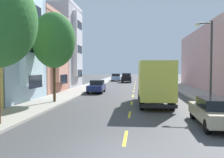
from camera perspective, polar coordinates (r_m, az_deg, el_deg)
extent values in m
plane|color=#424244|center=(37.76, 5.51, -1.83)|extent=(160.00, 160.00, 0.00)
cube|color=#A39E93|center=(36.55, -5.74, -1.87)|extent=(3.20, 120.00, 0.14)
cube|color=#A39E93|center=(36.36, 16.74, -1.99)|extent=(3.20, 120.00, 0.14)
cube|color=yellow|center=(10.08, 3.27, -14.08)|extent=(0.14, 2.20, 0.01)
cube|color=yellow|center=(14.93, 4.30, -8.58)|extent=(0.14, 2.20, 0.01)
cube|color=yellow|center=(19.86, 4.80, -5.80)|extent=(0.14, 2.20, 0.01)
cube|color=yellow|center=(24.82, 5.10, -4.12)|extent=(0.14, 2.20, 0.01)
cube|color=yellow|center=(29.79, 5.30, -3.00)|extent=(0.14, 2.20, 0.01)
cube|color=yellow|center=(34.77, 5.45, -2.20)|extent=(0.14, 2.20, 0.01)
cube|color=yellow|center=(39.75, 5.55, -1.61)|extent=(0.14, 2.20, 0.01)
cube|color=yellow|center=(44.74, 5.64, -1.14)|extent=(0.14, 2.20, 0.01)
cube|color=yellow|center=(49.73, 5.70, -0.77)|extent=(0.14, 2.20, 0.01)
cube|color=yellow|center=(54.72, 5.76, -0.47)|extent=(0.14, 2.20, 0.01)
cube|color=#CAE7FE|center=(21.20, -18.90, 9.08)|extent=(0.55, 3.37, 7.72)
cube|color=#1E232D|center=(20.97, -18.03, -0.59)|extent=(0.04, 2.56, 1.10)
cube|color=#1E232D|center=(21.02, -18.14, 7.52)|extent=(0.04, 2.56, 1.10)
cube|color=#1E232D|center=(21.49, -18.26, 15.43)|extent=(0.04, 2.56, 1.10)
cube|color=#B27560|center=(30.87, -23.54, 5.39)|extent=(12.20, 7.49, 9.05)
cube|color=#E19B83|center=(29.09, -13.31, 15.16)|extent=(0.60, 7.49, 0.44)
cube|color=#E19B83|center=(28.28, -12.21, 6.56)|extent=(0.55, 3.37, 7.06)
cube|color=#1E232D|center=(28.15, -11.57, -0.05)|extent=(0.04, 2.56, 1.10)
cube|color=#1E232D|center=(28.16, -11.62, 5.47)|extent=(0.04, 2.56, 1.10)
cube|color=#1E232D|center=(28.43, -11.67, 10.94)|extent=(0.04, 2.56, 1.10)
cube|color=#A8A8AD|center=(37.72, -17.36, 7.18)|extent=(11.66, 7.49, 12.00)
cube|color=silver|center=(36.92, -9.17, 17.17)|extent=(0.60, 7.49, 0.44)
cube|color=silver|center=(35.77, -8.28, 8.30)|extent=(0.55, 3.37, 9.36)
cube|color=#1E232D|center=(35.52, -7.78, 1.37)|extent=(0.04, 2.56, 1.10)
cube|color=#1E232D|center=(35.63, -7.81, 7.17)|extent=(0.04, 2.56, 1.10)
cube|color=#1E232D|center=(36.10, -7.85, 12.87)|extent=(0.04, 2.56, 1.10)
cylinder|color=#47331E|center=(20.04, -13.87, -0.54)|extent=(0.22, 0.22, 3.38)
ellipsoid|color=#2D6B2D|center=(20.14, -13.97, 9.16)|extent=(3.54, 3.54, 4.57)
cylinder|color=#38383D|center=(19.55, 22.98, 3.65)|extent=(0.16, 0.16, 6.38)
cylinder|color=#38383D|center=(19.70, 21.57, 12.55)|extent=(1.10, 0.10, 0.10)
ellipsoid|color=silver|center=(19.56, 20.12, 12.35)|extent=(0.44, 0.28, 0.20)
cube|color=#D8D84C|center=(18.09, 10.47, -0.17)|extent=(2.51, 5.49, 2.76)
cube|color=#D8D84C|center=(21.95, 9.52, -0.42)|extent=(2.34, 1.95, 2.20)
cube|color=black|center=(22.83, 9.36, 0.91)|extent=(2.02, 0.12, 0.97)
cube|color=black|center=(15.63, 11.32, -6.53)|extent=(2.40, 0.21, 0.24)
cylinder|color=black|center=(22.21, 12.22, -3.72)|extent=(0.30, 0.97, 0.96)
cylinder|color=black|center=(22.05, 6.74, -3.72)|extent=(0.30, 0.97, 0.96)
cylinder|color=black|center=(16.87, 14.51, -5.73)|extent=(0.30, 0.97, 0.96)
cylinder|color=black|center=(16.65, 7.26, -5.78)|extent=(0.30, 0.97, 0.96)
cylinder|color=black|center=(17.94, 13.94, -5.23)|extent=(0.30, 0.97, 0.96)
cylinder|color=black|center=(17.74, 7.13, -5.26)|extent=(0.30, 0.97, 0.96)
cube|color=navy|center=(27.84, -3.76, -2.07)|extent=(1.84, 4.04, 0.62)
cube|color=black|center=(28.27, -3.62, -0.81)|extent=(1.57, 1.72, 0.55)
cylinder|color=black|center=(26.65, -5.82, -2.96)|extent=(0.24, 0.67, 0.66)
cylinder|color=black|center=(26.42, -2.57, -2.99)|extent=(0.24, 0.67, 0.66)
cylinder|color=black|center=(29.32, -4.83, -2.45)|extent=(0.24, 0.67, 0.66)
cylinder|color=black|center=(29.10, -1.88, -2.48)|extent=(0.24, 0.67, 0.66)
cube|color=#333338|center=(61.17, 9.78, 0.51)|extent=(2.00, 5.30, 0.80)
cube|color=black|center=(62.31, 9.72, 1.19)|extent=(1.76, 1.59, 0.60)
cylinder|color=black|center=(63.04, 10.49, 0.20)|extent=(0.22, 0.66, 0.66)
cylinder|color=black|center=(62.93, 8.87, 0.21)|extent=(0.22, 0.66, 0.66)
cylinder|color=black|center=(59.45, 10.74, 0.06)|extent=(0.22, 0.66, 0.66)
cylinder|color=black|center=(59.34, 9.02, 0.07)|extent=(0.22, 0.66, 0.66)
cube|color=orange|center=(38.64, 11.87, -0.62)|extent=(2.09, 4.86, 0.90)
cube|color=black|center=(38.60, 11.88, 0.57)|extent=(1.80, 2.83, 0.70)
cylinder|color=black|center=(40.36, 12.93, -1.13)|extent=(0.24, 0.67, 0.66)
cylinder|color=black|center=(40.24, 10.48, -1.12)|extent=(0.24, 0.67, 0.66)
cylinder|color=black|center=(37.11, 13.37, -1.46)|extent=(0.24, 0.67, 0.66)
cylinder|color=black|center=(36.99, 10.70, -1.44)|extent=(0.24, 0.67, 0.66)
cube|color=#194C28|center=(53.67, 10.50, 0.12)|extent=(1.84, 4.04, 0.62)
cube|color=black|center=(53.17, 10.56, 0.73)|extent=(1.57, 1.72, 0.55)
cylinder|color=black|center=(55.11, 11.14, -0.14)|extent=(0.24, 0.67, 0.66)
cylinder|color=black|center=(54.96, 9.57, -0.13)|extent=(0.24, 0.67, 0.66)
cylinder|color=black|center=(52.41, 11.47, -0.28)|extent=(0.24, 0.67, 0.66)
cylinder|color=black|center=(52.26, 9.82, -0.28)|extent=(0.24, 0.67, 0.66)
cube|color=tan|center=(12.99, 23.89, -7.67)|extent=(1.90, 4.54, 0.60)
cube|color=black|center=(12.70, 24.22, -5.40)|extent=(1.63, 2.19, 0.50)
cylinder|color=black|center=(14.71, 25.16, -7.70)|extent=(0.23, 0.66, 0.66)
cylinder|color=black|center=(14.32, 19.06, -7.88)|extent=(0.23, 0.66, 0.66)
cylinder|color=black|center=(11.40, 22.18, -10.61)|extent=(0.23, 0.66, 0.66)
cube|color=#7A9EC6|center=(54.65, 1.10, 0.31)|extent=(2.08, 5.33, 0.80)
cube|color=black|center=(53.47, 1.00, 1.01)|extent=(1.78, 1.62, 0.60)
cylinder|color=black|center=(52.95, -0.01, -0.20)|extent=(0.23, 0.66, 0.66)
cylinder|color=black|center=(52.81, 1.91, -0.21)|extent=(0.23, 0.66, 0.66)
cylinder|color=black|center=(56.54, 0.34, -0.02)|extent=(0.23, 0.66, 0.66)
cylinder|color=black|center=(56.41, 2.14, -0.03)|extent=(0.23, 0.66, 0.66)
cube|color=black|center=(48.88, 3.58, 0.09)|extent=(1.95, 4.80, 0.90)
cube|color=black|center=(48.85, 3.59, 1.03)|extent=(1.72, 2.78, 0.70)
cylinder|color=black|center=(47.32, 2.44, -0.53)|extent=(0.22, 0.66, 0.66)
cylinder|color=black|center=(47.24, 4.54, -0.54)|extent=(0.22, 0.66, 0.66)
cylinder|color=black|center=(50.57, 2.69, -0.33)|extent=(0.22, 0.66, 0.66)
cylinder|color=black|center=(50.49, 4.65, -0.34)|extent=(0.22, 0.66, 0.66)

